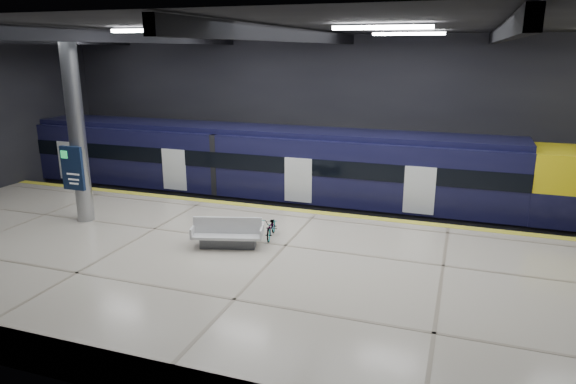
% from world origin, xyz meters
% --- Properties ---
extents(ground, '(30.00, 30.00, 0.00)m').
position_xyz_m(ground, '(0.00, 0.00, 0.00)').
color(ground, black).
rests_on(ground, ground).
extents(room_shell, '(30.10, 16.10, 8.05)m').
position_xyz_m(room_shell, '(-0.00, 0.00, 5.72)').
color(room_shell, black).
rests_on(room_shell, ground).
extents(platform, '(30.00, 11.00, 1.10)m').
position_xyz_m(platform, '(0.00, -2.50, 0.55)').
color(platform, beige).
rests_on(platform, ground).
extents(safety_strip, '(30.00, 0.40, 0.01)m').
position_xyz_m(safety_strip, '(0.00, 2.75, 1.11)').
color(safety_strip, yellow).
rests_on(safety_strip, platform).
extents(rails, '(30.00, 1.52, 0.16)m').
position_xyz_m(rails, '(0.00, 5.50, 0.08)').
color(rails, gray).
rests_on(rails, ground).
extents(train, '(29.40, 2.84, 3.79)m').
position_xyz_m(train, '(-2.43, 5.50, 2.06)').
color(train, black).
rests_on(train, ground).
extents(bench, '(2.47, 1.56, 1.02)m').
position_xyz_m(bench, '(-1.74, -1.71, 1.46)').
color(bench, '#595B60').
rests_on(bench, platform).
extents(bicycle, '(0.75, 1.48, 0.74)m').
position_xyz_m(bicycle, '(-0.71, -0.44, 1.47)').
color(bicycle, '#99999E').
rests_on(bicycle, platform).
extents(pannier_bag, '(0.34, 0.25, 0.35)m').
position_xyz_m(pannier_bag, '(-1.31, -0.44, 1.28)').
color(pannier_bag, black).
rests_on(pannier_bag, platform).
extents(info_column, '(0.90, 0.78, 6.90)m').
position_xyz_m(info_column, '(-8.00, -1.03, 4.46)').
color(info_column, '#9EA0A5').
rests_on(info_column, platform).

